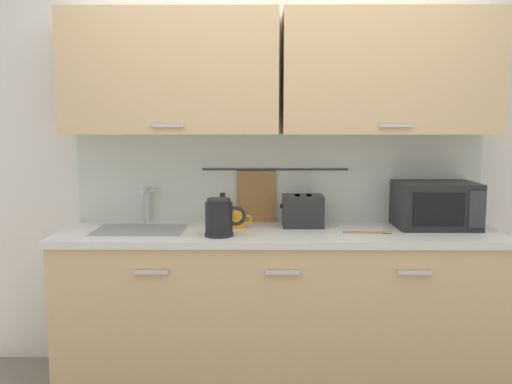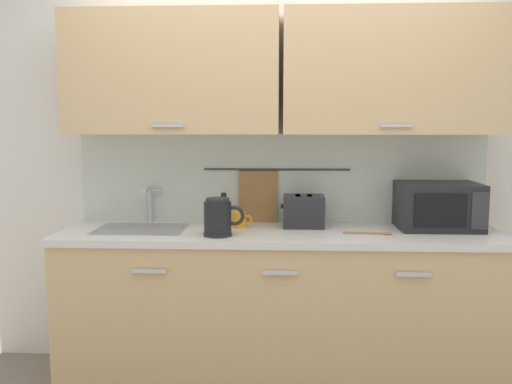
# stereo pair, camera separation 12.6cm
# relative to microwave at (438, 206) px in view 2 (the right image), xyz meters

# --- Properties ---
(counter_unit) EXTENTS (2.53, 0.64, 0.90)m
(counter_unit) POSITION_rel_microwave_xyz_m (-0.93, -0.11, -0.58)
(counter_unit) COLOR tan
(counter_unit) RESTS_ON ground
(back_wall_assembly) EXTENTS (3.70, 0.41, 2.50)m
(back_wall_assembly) POSITION_rel_microwave_xyz_m (-0.92, 0.12, 0.49)
(back_wall_assembly) COLOR silver
(back_wall_assembly) RESTS_ON ground
(sink_faucet) EXTENTS (0.09, 0.17, 0.22)m
(sink_faucet) POSITION_rel_microwave_xyz_m (-1.73, 0.12, 0.01)
(sink_faucet) COLOR #B2B5BA
(sink_faucet) RESTS_ON counter_unit
(microwave) EXTENTS (0.46, 0.35, 0.27)m
(microwave) POSITION_rel_microwave_xyz_m (0.00, 0.00, 0.00)
(microwave) COLOR black
(microwave) RESTS_ON counter_unit
(electric_kettle) EXTENTS (0.23, 0.16, 0.21)m
(electric_kettle) POSITION_rel_microwave_xyz_m (-1.26, -0.26, -0.03)
(electric_kettle) COLOR black
(electric_kettle) RESTS_ON counter_unit
(dish_soap_bottle) EXTENTS (0.06, 0.06, 0.20)m
(dish_soap_bottle) POSITION_rel_microwave_xyz_m (-1.26, 0.07, -0.05)
(dish_soap_bottle) COLOR yellow
(dish_soap_bottle) RESTS_ON counter_unit
(mug_near_sink) EXTENTS (0.12, 0.08, 0.09)m
(mug_near_sink) POSITION_rel_microwave_xyz_m (-1.16, -0.02, -0.09)
(mug_near_sink) COLOR orange
(mug_near_sink) RESTS_ON counter_unit
(toaster) EXTENTS (0.26, 0.17, 0.19)m
(toaster) POSITION_rel_microwave_xyz_m (-0.78, 0.02, -0.04)
(toaster) COLOR #232326
(toaster) RESTS_ON counter_unit
(wooden_spoon) EXTENTS (0.28, 0.05, 0.01)m
(wooden_spoon) POSITION_rel_microwave_xyz_m (-0.40, -0.18, -0.13)
(wooden_spoon) COLOR #9E7042
(wooden_spoon) RESTS_ON counter_unit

